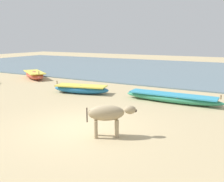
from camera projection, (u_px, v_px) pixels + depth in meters
The scene contains 6 objects.
ground at pixel (80, 127), 9.20m from camera, with size 80.00×80.00×0.00m, color tan.
sea_water at pixel (191, 70), 25.16m from camera, with size 60.00×20.00×0.08m, color slate.
fishing_boat_1 at pixel (172, 98), 12.75m from camera, with size 4.95×0.91×0.63m.
fishing_boat_3 at pixel (81, 89), 14.87m from camera, with size 3.50×1.72×0.68m.
fishing_boat_5 at pixel (34, 75), 20.29m from camera, with size 3.58×2.86×0.76m.
cow_adult_dun at pixel (108, 114), 8.20m from camera, with size 1.50×1.15×1.06m.
Camera 1 is at (5.22, -7.10, 3.17)m, focal length 40.70 mm.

